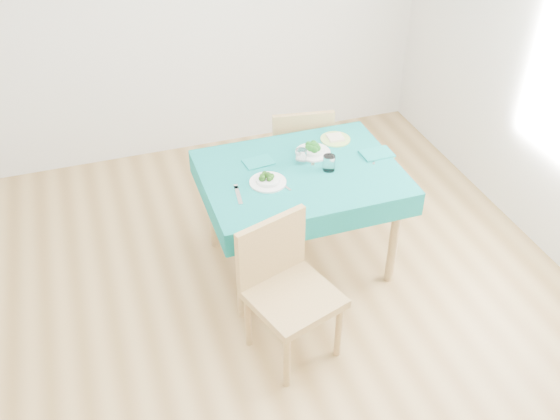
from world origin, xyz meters
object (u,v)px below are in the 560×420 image
object	(u,v)px
table	(300,218)
side_plate	(335,139)
chair_near	(294,279)
bowl_near	(268,178)
bowl_far	(313,148)
chair_far	(298,136)

from	to	relation	value
table	side_plate	size ratio (longest dim) A/B	6.07
chair_near	side_plate	world-z (taller)	chair_near
bowl_near	chair_near	bearing A→B (deg)	-95.92
table	bowl_far	world-z (taller)	bowl_far
table	bowl_near	bearing A→B (deg)	-165.75
table	side_plate	world-z (taller)	side_plate
chair_far	bowl_far	size ratio (longest dim) A/B	4.76
side_plate	chair_near	bearing A→B (deg)	-123.11
bowl_near	side_plate	xyz separation A→B (m)	(0.60, 0.35, -0.03)
bowl_far	side_plate	bearing A→B (deg)	28.27
chair_far	bowl_near	distance (m)	0.98
chair_near	bowl_far	bearing A→B (deg)	45.28
table	side_plate	distance (m)	0.60
bowl_near	side_plate	bearing A→B (deg)	30.40
table	chair_far	bearing A→B (deg)	71.32
table	chair_far	size ratio (longest dim) A/B	1.12
bowl_far	side_plate	distance (m)	0.24
table	chair_near	distance (m)	0.82
chair_far	bowl_far	world-z (taller)	chair_far
chair_near	bowl_far	world-z (taller)	chair_near
table	chair_near	world-z (taller)	chair_near
chair_far	side_plate	distance (m)	0.51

